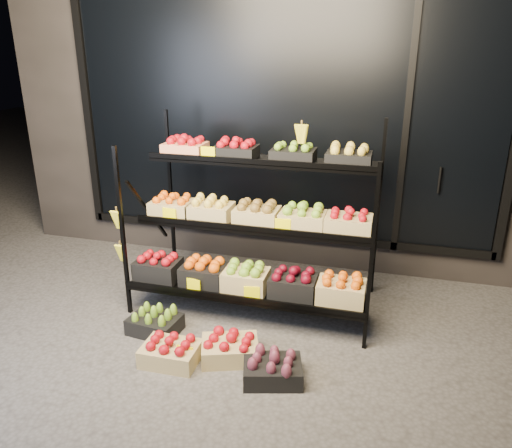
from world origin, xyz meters
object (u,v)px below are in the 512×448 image
(display_rack, at_px, (253,224))
(floor_crate_midright, at_px, (230,347))
(floor_crate_left, at_px, (170,351))
(floor_crate_midleft, at_px, (155,322))

(display_rack, bearing_deg, floor_crate_midright, -86.10)
(display_rack, bearing_deg, floor_crate_left, -109.79)
(floor_crate_left, height_order, floor_crate_midleft, floor_crate_left)
(display_rack, height_order, floor_crate_midright, display_rack)
(display_rack, xyz_separation_m, floor_crate_midright, (0.06, -0.84, -0.69))
(floor_crate_left, relative_size, floor_crate_midright, 0.84)
(floor_crate_left, height_order, floor_crate_midright, floor_crate_midright)
(floor_crate_left, bearing_deg, floor_crate_midright, 20.38)
(floor_crate_left, bearing_deg, floor_crate_midleft, 130.11)
(floor_crate_midleft, distance_m, floor_crate_midright, 0.74)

